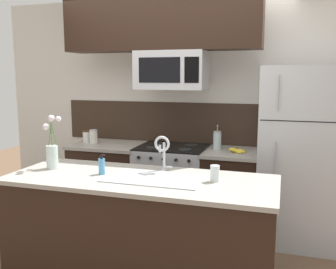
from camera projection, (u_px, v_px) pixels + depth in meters
ground_plane at (144, 262)px, 3.45m from camera, size 10.00×10.00×0.00m
rear_partition at (206, 110)px, 4.37m from camera, size 5.20×0.10×2.60m
splash_band at (180, 123)px, 4.42m from camera, size 2.91×0.01×0.48m
back_counter_left at (110, 181)px, 4.45m from camera, size 0.83×0.65×0.91m
back_counter_right at (231, 192)px, 4.03m from camera, size 0.59×0.65×0.91m
stove_range at (172, 186)px, 4.23m from camera, size 0.76×0.64×0.93m
microwave at (172, 70)px, 4.00m from camera, size 0.74×0.40×0.40m
upper_cabinet_band at (160, 22)px, 3.93m from camera, size 2.12×0.34×0.60m
refrigerator at (302, 156)px, 3.78m from camera, size 0.85×0.74×1.79m
storage_jar_tall at (87, 136)px, 4.48m from camera, size 0.10×0.10×0.14m
storage_jar_medium at (93, 137)px, 4.40m from camera, size 0.09×0.09×0.16m
banana_bunch at (237, 150)px, 3.88m from camera, size 0.19×0.16×0.08m
french_press at (217, 140)px, 4.05m from camera, size 0.09×0.09×0.27m
island_counter at (140, 232)px, 3.02m from camera, size 2.13×0.81×0.91m
kitchen_sink at (154, 187)px, 2.92m from camera, size 0.76×0.43×0.16m
sink_faucet at (163, 149)px, 3.08m from camera, size 0.14×0.14×0.31m
dish_soap_bottle at (102, 166)px, 3.03m from camera, size 0.06×0.05×0.16m
drinking_glass at (215, 174)px, 2.82m from camera, size 0.07×0.07×0.13m
flower_vase at (52, 153)px, 3.21m from camera, size 0.12×0.18×0.47m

